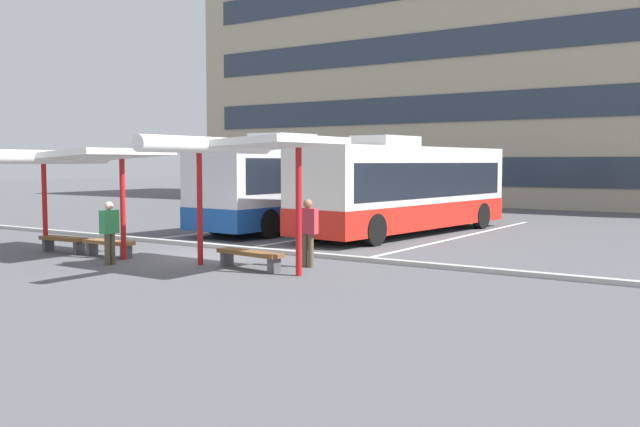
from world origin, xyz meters
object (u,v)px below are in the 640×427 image
bench_1 (109,245)px  coach_bus_0 (304,185)px  bench_2 (250,255)px  waiting_shelter_0 (72,158)px  waiting_passenger_0 (109,229)px  bench_0 (63,241)px  waiting_passenger_1 (308,228)px  waiting_shelter_1 (239,148)px  coach_bus_1 (406,190)px

bench_1 → coach_bus_0: bearing=91.6°
bench_2 → coach_bus_0: bearing=118.0°
waiting_shelter_0 → waiting_passenger_0: (2.14, -0.55, -1.77)m
bench_0 → bench_2: 6.46m
waiting_passenger_1 → waiting_shelter_1: bearing=-123.5°
bench_0 → waiting_passenger_1: (7.39, 1.60, 0.64)m
coach_bus_0 → bench_1: coach_bus_0 is taller
waiting_shelter_1 → waiting_passenger_0: size_ratio=2.99×
coach_bus_0 → bench_0: coach_bus_0 is taller
waiting_passenger_0 → bench_1: bearing=141.8°
waiting_shelter_0 → bench_0: bearing=161.4°
bench_2 → bench_1: bearing=-175.1°
waiting_passenger_1 → coach_bus_0: bearing=125.7°
waiting_passenger_1 → bench_0: bearing=-167.8°
bench_0 → bench_2: bearing=4.7°
waiting_passenger_1 → waiting_passenger_0: bearing=-150.6°
coach_bus_0 → waiting_shelter_1: size_ratio=2.21×
waiting_shelter_0 → waiting_passenger_1: waiting_shelter_0 is taller
bench_1 → waiting_passenger_1: (5.59, 1.47, 0.64)m
waiting_passenger_0 → waiting_passenger_1: 4.99m
waiting_passenger_0 → bench_2: bearing=22.1°
coach_bus_1 → waiting_passenger_0: 11.24m
bench_0 → waiting_passenger_0: 3.21m
coach_bus_1 → bench_1: (-3.97, -9.90, -1.24)m
coach_bus_0 → bench_0: 9.98m
waiting_shelter_0 → bench_0: size_ratio=3.12×
waiting_shelter_1 → coach_bus_0: bearing=117.1°
bench_2 → coach_bus_1: bearing=94.0°
coach_bus_1 → waiting_passenger_1: 8.60m
coach_bus_1 → bench_0: 11.64m
coach_bus_0 → waiting_shelter_0: coach_bus_0 is taller
waiting_shelter_0 → bench_1: waiting_shelter_0 is taller
bench_2 → waiting_passenger_0: bearing=-157.9°
coach_bus_0 → bench_1: size_ratio=6.43×
coach_bus_0 → waiting_passenger_1: size_ratio=6.28×
waiting_shelter_0 → waiting_shelter_1: waiting_shelter_1 is taller
waiting_shelter_1 → coach_bus_1: bearing=93.8°
coach_bus_1 → waiting_shelter_0: (-4.87, -10.33, 1.11)m
waiting_passenger_0 → coach_bus_1: bearing=75.9°
coach_bus_0 → waiting_passenger_0: coach_bus_0 is taller
bench_0 → waiting_passenger_1: size_ratio=0.96×
waiting_shelter_0 → bench_1: (0.90, 0.43, -2.35)m
waiting_shelter_0 → waiting_passenger_0: bearing=-14.3°
bench_0 → bench_1: same height
bench_1 → waiting_passenger_0: (1.24, -0.98, 0.58)m
coach_bus_1 → waiting_shelter_1: coach_bus_1 is taller
waiting_shelter_1 → waiting_passenger_0: bearing=-163.4°
waiting_shelter_1 → waiting_passenger_0: (-3.39, -1.01, -2.00)m
coach_bus_0 → coach_bus_1: (4.25, 0.26, -0.10)m
coach_bus_1 → bench_1: size_ratio=6.53×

